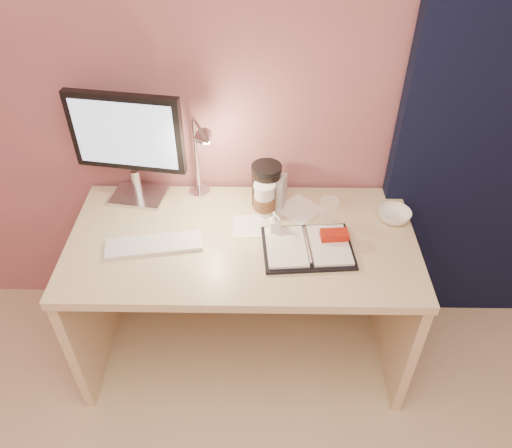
{
  "coord_description": "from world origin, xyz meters",
  "views": [
    {
      "loc": [
        0.08,
        -0.11,
        2.07
      ],
      "look_at": [
        0.06,
        1.33,
        0.85
      ],
      "focal_mm": 35.0,
      "sensor_mm": 36.0,
      "label": 1
    }
  ],
  "objects_px": {
    "coffee_cup": "(264,200)",
    "monitor": "(128,139)",
    "product_box": "(273,191)",
    "keyboard": "(154,245)",
    "dark_jar": "(266,187)",
    "clear_cup": "(329,213)",
    "bowl": "(394,215)",
    "planner": "(310,246)",
    "lotion_bottle": "(274,223)",
    "desk": "(244,265)",
    "desk_lamp": "(183,157)"
  },
  "relations": [
    {
      "from": "desk",
      "to": "monitor",
      "type": "height_order",
      "value": "monitor"
    },
    {
      "from": "product_box",
      "to": "dark_jar",
      "type": "bearing_deg",
      "value": -171.91
    },
    {
      "from": "monitor",
      "to": "dark_jar",
      "type": "xyz_separation_m",
      "value": [
        0.56,
        -0.03,
        -0.21
      ]
    },
    {
      "from": "clear_cup",
      "to": "lotion_bottle",
      "type": "bearing_deg",
      "value": -167.45
    },
    {
      "from": "keyboard",
      "to": "dark_jar",
      "type": "relative_size",
      "value": 2.16
    },
    {
      "from": "clear_cup",
      "to": "product_box",
      "type": "xyz_separation_m",
      "value": [
        -0.22,
        0.14,
        0.01
      ]
    },
    {
      "from": "lotion_bottle",
      "to": "desk_lamp",
      "type": "xyz_separation_m",
      "value": [
        -0.37,
        0.17,
        0.2
      ]
    },
    {
      "from": "clear_cup",
      "to": "dark_jar",
      "type": "height_order",
      "value": "dark_jar"
    },
    {
      "from": "planner",
      "to": "dark_jar",
      "type": "distance_m",
      "value": 0.34
    },
    {
      "from": "coffee_cup",
      "to": "product_box",
      "type": "relative_size",
      "value": 1.01
    },
    {
      "from": "bowl",
      "to": "lotion_bottle",
      "type": "height_order",
      "value": "lotion_bottle"
    },
    {
      "from": "product_box",
      "to": "monitor",
      "type": "bearing_deg",
      "value": -167.11
    },
    {
      "from": "keyboard",
      "to": "desk",
      "type": "bearing_deg",
      "value": 9.91
    },
    {
      "from": "keyboard",
      "to": "product_box",
      "type": "bearing_deg",
      "value": 20.55
    },
    {
      "from": "monitor",
      "to": "dark_jar",
      "type": "height_order",
      "value": "monitor"
    },
    {
      "from": "planner",
      "to": "lotion_bottle",
      "type": "distance_m",
      "value": 0.17
    },
    {
      "from": "clear_cup",
      "to": "desk_lamp",
      "type": "relative_size",
      "value": 0.32
    },
    {
      "from": "desk",
      "to": "keyboard",
      "type": "xyz_separation_m",
      "value": [
        -0.35,
        -0.12,
        0.23
      ]
    },
    {
      "from": "clear_cup",
      "to": "dark_jar",
      "type": "bearing_deg",
      "value": 150.7
    },
    {
      "from": "bowl",
      "to": "product_box",
      "type": "relative_size",
      "value": 0.94
    },
    {
      "from": "coffee_cup",
      "to": "clear_cup",
      "type": "bearing_deg",
      "value": -16.6
    },
    {
      "from": "keyboard",
      "to": "planner",
      "type": "relative_size",
      "value": 1.03
    },
    {
      "from": "monitor",
      "to": "keyboard",
      "type": "distance_m",
      "value": 0.44
    },
    {
      "from": "lotion_bottle",
      "to": "product_box",
      "type": "relative_size",
      "value": 0.69
    },
    {
      "from": "monitor",
      "to": "desk_lamp",
      "type": "relative_size",
      "value": 1.24
    },
    {
      "from": "clear_cup",
      "to": "keyboard",
      "type": "bearing_deg",
      "value": -168.85
    },
    {
      "from": "coffee_cup",
      "to": "product_box",
      "type": "height_order",
      "value": "coffee_cup"
    },
    {
      "from": "coffee_cup",
      "to": "monitor",
      "type": "bearing_deg",
      "value": 169.87
    },
    {
      "from": "keyboard",
      "to": "bowl",
      "type": "height_order",
      "value": "bowl"
    },
    {
      "from": "monitor",
      "to": "desk_lamp",
      "type": "height_order",
      "value": "monitor"
    },
    {
      "from": "lotion_bottle",
      "to": "desk_lamp",
      "type": "bearing_deg",
      "value": 155.03
    },
    {
      "from": "coffee_cup",
      "to": "dark_jar",
      "type": "xyz_separation_m",
      "value": [
        0.01,
        0.06,
        0.02
      ]
    },
    {
      "from": "clear_cup",
      "to": "product_box",
      "type": "height_order",
      "value": "product_box"
    },
    {
      "from": "dark_jar",
      "to": "desk_lamp",
      "type": "height_order",
      "value": "desk_lamp"
    },
    {
      "from": "coffee_cup",
      "to": "clear_cup",
      "type": "distance_m",
      "value": 0.27
    },
    {
      "from": "bowl",
      "to": "keyboard",
      "type": "bearing_deg",
      "value": -169.66
    },
    {
      "from": "coffee_cup",
      "to": "clear_cup",
      "type": "relative_size",
      "value": 1.16
    },
    {
      "from": "desk",
      "to": "keyboard",
      "type": "relative_size",
      "value": 3.71
    },
    {
      "from": "keyboard",
      "to": "clear_cup",
      "type": "relative_size",
      "value": 2.93
    },
    {
      "from": "clear_cup",
      "to": "dark_jar",
      "type": "distance_m",
      "value": 0.29
    },
    {
      "from": "planner",
      "to": "product_box",
      "type": "distance_m",
      "value": 0.32
    },
    {
      "from": "product_box",
      "to": "coffee_cup",
      "type": "bearing_deg",
      "value": -105.76
    },
    {
      "from": "bowl",
      "to": "lotion_bottle",
      "type": "bearing_deg",
      "value": -169.81
    },
    {
      "from": "product_box",
      "to": "desk_lamp",
      "type": "height_order",
      "value": "desk_lamp"
    },
    {
      "from": "coffee_cup",
      "to": "bowl",
      "type": "distance_m",
      "value": 0.55
    },
    {
      "from": "clear_cup",
      "to": "bowl",
      "type": "distance_m",
      "value": 0.29
    },
    {
      "from": "clear_cup",
      "to": "desk_lamp",
      "type": "height_order",
      "value": "desk_lamp"
    },
    {
      "from": "coffee_cup",
      "to": "desk_lamp",
      "type": "xyz_separation_m",
      "value": [
        -0.33,
        0.04,
        0.18
      ]
    },
    {
      "from": "planner",
      "to": "coffee_cup",
      "type": "xyz_separation_m",
      "value": [
        -0.18,
        0.22,
        0.06
      ]
    },
    {
      "from": "coffee_cup",
      "to": "product_box",
      "type": "distance_m",
      "value": 0.07
    }
  ]
}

